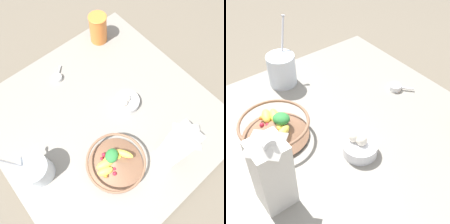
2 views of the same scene
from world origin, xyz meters
The scene contains 7 objects.
ground_plane centered at (0.00, 0.00, 0.00)m, with size 6.00×6.00×0.00m, color #665B4C.
countertop centered at (0.00, 0.00, 0.02)m, with size 0.93×0.93×0.04m.
fruit_bowl centered at (-0.19, 0.10, 0.08)m, with size 0.23×0.23×0.08m.
milk_carton centered at (-0.30, -0.11, 0.17)m, with size 0.09×0.09×0.27m.
yogurt_tub centered at (-0.02, 0.34, 0.11)m, with size 0.14×0.14×0.25m.
measuring_scoop centered at (0.31, 0.04, 0.05)m, with size 0.08×0.08×0.02m.
garlic_bowl centered at (-0.01, -0.12, 0.06)m, with size 0.11×0.11×0.07m.
Camera 2 is at (-0.46, -0.60, 0.79)m, focal length 50.00 mm.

